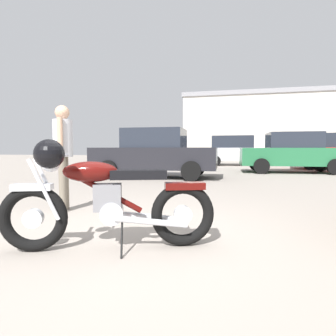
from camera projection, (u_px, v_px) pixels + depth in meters
The scene contains 8 objects.
ground_plane at pixel (136, 239), 3.04m from camera, with size 80.00×80.00×0.00m, color gray.
vintage_motorcycle at pixel (104, 200), 2.70m from camera, with size 2.00×0.96×1.07m.
bystander at pixel (63, 147), 4.41m from camera, with size 0.30×0.43×1.66m.
blue_hatchback_right at pixel (155, 153), 9.64m from camera, with size 4.24×2.00×1.67m.
red_hatchback_near at pixel (154, 150), 14.62m from camera, with size 3.97×1.97×1.78m.
pale_sedan_back at pixel (293, 153), 11.66m from camera, with size 4.26×2.05×1.67m.
dark_sedan_left at pixel (235, 150), 16.92m from camera, with size 3.94×1.90×1.78m.
industrial_building at pixel (262, 127), 36.19m from camera, with size 19.42×10.53×7.69m.
Camera 1 is at (1.01, -2.83, 0.98)m, focal length 29.97 mm.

